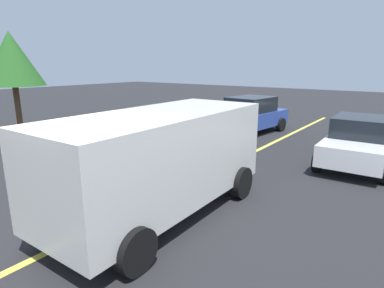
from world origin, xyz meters
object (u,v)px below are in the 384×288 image
Objects in this scene: white_van at (161,157)px; car_blue_far_lane at (249,115)px; car_white_crossing at (358,141)px; tree_left_verge at (12,59)px.

white_van is 1.16× the size of car_blue_far_lane.
white_van is 1.35× the size of car_white_crossing.
car_white_crossing is at bearing -116.04° from car_blue_far_lane.
car_blue_far_lane is at bearing 14.92° from white_van.
tree_left_verge reaches higher than car_blue_far_lane.
car_white_crossing is (6.22, -2.73, -0.49)m from white_van.
tree_left_verge is (-7.15, 6.91, 2.50)m from car_blue_far_lane.
car_blue_far_lane is at bearing -44.03° from tree_left_verge.
car_blue_far_lane is 5.61m from car_white_crossing.
car_blue_far_lane is at bearing 63.96° from car_white_crossing.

